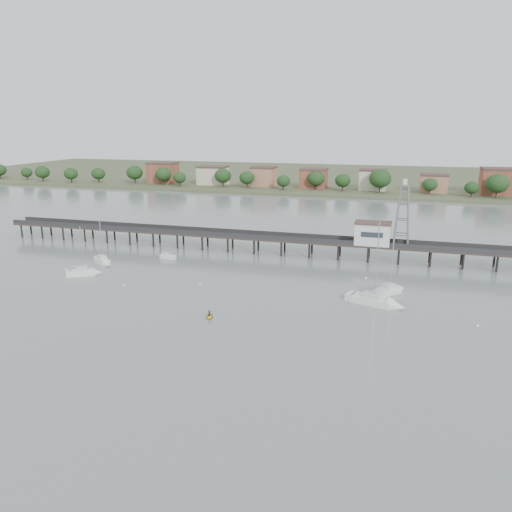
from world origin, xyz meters
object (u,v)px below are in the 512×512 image
(pier, at_px, (270,238))
(lattice_tower, at_px, (403,216))
(sailboat_b, at_px, (104,262))
(sailboat_a, at_px, (87,272))
(yellow_dinghy, at_px, (209,318))
(sailboat_c, at_px, (393,290))
(sailboat_d, at_px, (381,303))
(white_tender, at_px, (167,257))

(pier, relative_size, lattice_tower, 9.68)
(sailboat_b, bearing_deg, sailboat_a, -46.95)
(yellow_dinghy, bearing_deg, sailboat_c, 19.60)
(pier, xyz_separation_m, sailboat_b, (-34.18, -20.84, -3.14))
(sailboat_d, bearing_deg, sailboat_c, 96.10)
(sailboat_d, bearing_deg, sailboat_a, -162.36)
(sailboat_a, distance_m, yellow_dinghy, 37.39)
(lattice_tower, relative_size, sailboat_d, 0.95)
(pier, distance_m, sailboat_a, 44.16)
(sailboat_c, height_order, white_tender, sailboat_c)
(pier, relative_size, sailboat_c, 12.71)
(pier, relative_size, yellow_dinghy, 62.23)
(pier, distance_m, sailboat_b, 40.16)
(yellow_dinghy, bearing_deg, sailboat_b, 129.35)
(pier, relative_size, sailboat_a, 13.28)
(lattice_tower, height_order, sailboat_b, lattice_tower)
(lattice_tower, distance_m, sailboat_c, 25.20)
(sailboat_a, relative_size, sailboat_d, 0.69)
(sailboat_a, bearing_deg, sailboat_c, -23.87)
(sailboat_c, bearing_deg, white_tender, 119.67)
(lattice_tower, relative_size, sailboat_b, 1.39)
(sailboat_b, relative_size, yellow_dinghy, 4.63)
(sailboat_b, height_order, sailboat_d, sailboat_d)
(white_tender, bearing_deg, lattice_tower, 25.21)
(sailboat_c, xyz_separation_m, yellow_dinghy, (-29.32, -21.62, -0.65))
(sailboat_a, bearing_deg, pier, 12.00)
(sailboat_a, bearing_deg, white_tender, 29.38)
(lattice_tower, height_order, white_tender, lattice_tower)
(sailboat_d, height_order, yellow_dinghy, sailboat_d)
(white_tender, bearing_deg, sailboat_d, -7.43)
(pier, xyz_separation_m, white_tender, (-22.45, -11.76, -3.33))
(pier, relative_size, white_tender, 36.57)
(pier, height_order, sailboat_b, sailboat_b)
(lattice_tower, xyz_separation_m, sailboat_a, (-64.46, -29.21, -10.45))
(sailboat_c, height_order, sailboat_a, sailboat_c)
(sailboat_b, xyz_separation_m, sailboat_a, (1.22, -8.37, -0.00))
(sailboat_c, bearing_deg, sailboat_d, -151.37)
(sailboat_c, height_order, sailboat_d, sailboat_d)
(lattice_tower, distance_m, white_tender, 56.23)
(sailboat_c, relative_size, white_tender, 2.88)
(sailboat_b, bearing_deg, sailboat_d, 25.83)
(white_tender, bearing_deg, sailboat_a, -108.17)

